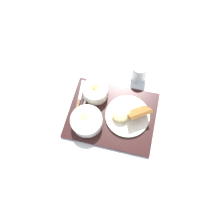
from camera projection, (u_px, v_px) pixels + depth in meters
ground_plane at (112, 115)px, 0.91m from camera, size 4.00×4.00×0.00m
serving_tray at (112, 115)px, 0.90m from camera, size 0.39×0.30×0.01m
bowl_salad at (96, 91)px, 0.90m from camera, size 0.12×0.12×0.07m
bowl_soup at (87, 121)px, 0.85m from camera, size 0.13×0.13×0.06m
plate_main at (127, 115)px, 0.87m from camera, size 0.20×0.20×0.09m
knife at (78, 104)px, 0.91m from camera, size 0.03×0.19×0.01m
spoon at (85, 100)px, 0.92m from camera, size 0.03×0.15×0.01m
glass_water at (139, 73)px, 0.94m from camera, size 0.07×0.07×0.10m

